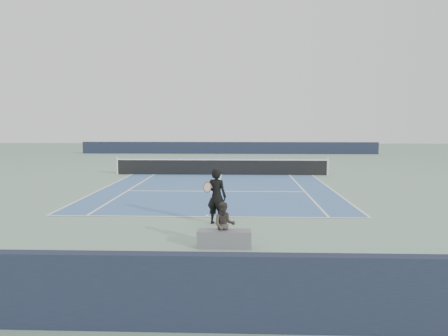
{
  "coord_description": "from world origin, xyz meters",
  "views": [
    {
      "loc": [
        1.11,
        -26.32,
        3.19
      ],
      "look_at": [
        0.39,
        -6.43,
        1.1
      ],
      "focal_mm": 35.0,
      "sensor_mm": 36.0,
      "label": 1
    }
  ],
  "objects_px": {
    "tennis_player": "(216,196)",
    "tennis_ball": "(232,229)",
    "spectator_bench": "(224,231)",
    "tennis_net": "(221,167)"
  },
  "relations": [
    {
      "from": "spectator_bench",
      "to": "tennis_player",
      "type": "bearing_deg",
      "value": 97.47
    },
    {
      "from": "tennis_player",
      "to": "tennis_ball",
      "type": "height_order",
      "value": "tennis_player"
    },
    {
      "from": "spectator_bench",
      "to": "tennis_net",
      "type": "bearing_deg",
      "value": 92.69
    },
    {
      "from": "tennis_net",
      "to": "tennis_ball",
      "type": "bearing_deg",
      "value": -86.21
    },
    {
      "from": "tennis_player",
      "to": "spectator_bench",
      "type": "height_order",
      "value": "tennis_player"
    },
    {
      "from": "tennis_net",
      "to": "tennis_player",
      "type": "bearing_deg",
      "value": -88.27
    },
    {
      "from": "tennis_player",
      "to": "tennis_ball",
      "type": "relative_size",
      "value": 28.11
    },
    {
      "from": "spectator_bench",
      "to": "tennis_ball",
      "type": "bearing_deg",
      "value": 84.53
    },
    {
      "from": "tennis_net",
      "to": "tennis_player",
      "type": "xyz_separation_m",
      "value": [
        0.39,
        -12.85,
        0.38
      ]
    },
    {
      "from": "tennis_net",
      "to": "tennis_player",
      "type": "relative_size",
      "value": 7.29
    }
  ]
}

